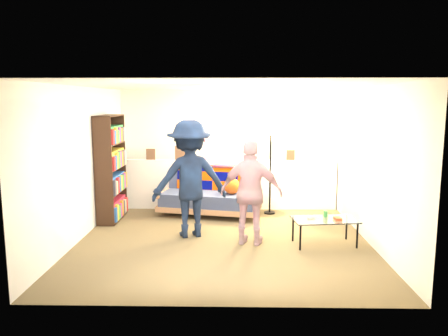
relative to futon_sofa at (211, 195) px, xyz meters
name	(u,v)px	position (x,y,z in m)	size (l,w,h in m)	color
ground	(223,235)	(0.27, -1.35, -0.38)	(5.00, 5.00, 0.00)	brown
room_shell	(224,131)	(0.27, -0.87, 1.29)	(4.60, 5.05, 2.45)	silver
half_wall_ledge	(225,184)	(0.27, 0.45, 0.12)	(4.45, 0.15, 1.00)	silver
ledge_decor	(214,151)	(0.04, 0.43, 0.80)	(2.97, 0.02, 0.45)	brown
futon_sofa	(211,195)	(0.00, 0.00, 0.00)	(2.03, 1.25, 0.81)	#AA7752
bookshelf	(111,171)	(-1.81, -0.40, 0.52)	(0.32, 0.96, 1.92)	black
coffee_table	(325,221)	(1.82, -1.78, 0.00)	(1.02, 0.64, 0.50)	black
floor_lamp	(271,156)	(1.15, 0.09, 0.75)	(0.33, 0.30, 1.60)	black
person_left	(190,179)	(-0.27, -1.36, 0.56)	(1.21, 0.70, 1.87)	black
person_right	(251,193)	(0.69, -1.77, 0.42)	(0.94, 0.39, 1.61)	pink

